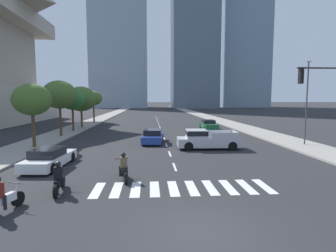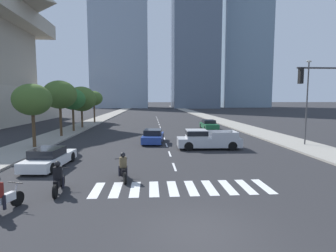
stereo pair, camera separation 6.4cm
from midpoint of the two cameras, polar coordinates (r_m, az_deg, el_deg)
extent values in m
plane|color=#28282B|center=(9.11, 6.61, -22.12)|extent=(800.00, 800.00, 0.00)
cube|color=gray|center=(40.59, 16.03, -0.33)|extent=(4.00, 260.00, 0.15)
cube|color=gray|center=(39.65, -19.89, -0.60)|extent=(4.00, 260.00, 0.15)
cube|color=silver|center=(13.13, -15.28, -13.32)|extent=(0.45, 2.20, 0.01)
cube|color=silver|center=(12.99, -11.28, -13.44)|extent=(0.45, 2.20, 0.01)
cube|color=silver|center=(12.91, -7.20, -13.50)|extent=(0.45, 2.20, 0.01)
cube|color=silver|center=(12.89, -3.09, -13.49)|extent=(0.45, 2.20, 0.01)
cube|color=silver|center=(12.93, 1.02, -13.41)|extent=(0.45, 2.20, 0.01)
cube|color=silver|center=(13.04, 5.07, -13.27)|extent=(0.45, 2.20, 0.01)
cube|color=silver|center=(13.21, 9.03, -13.07)|extent=(0.45, 2.20, 0.01)
cube|color=silver|center=(13.43, 12.87, -12.82)|extent=(0.45, 2.20, 0.01)
cube|color=silver|center=(13.71, 16.56, -12.53)|extent=(0.45, 2.20, 0.01)
cube|color=silver|center=(14.04, 20.08, -12.20)|extent=(0.45, 2.20, 0.01)
cube|color=silver|center=(16.79, 1.35, -8.89)|extent=(0.14, 2.00, 0.01)
cube|color=silver|center=(20.67, 0.30, -6.08)|extent=(0.14, 2.00, 0.01)
cube|color=silver|center=(24.58, -0.40, -4.16)|extent=(0.14, 2.00, 0.01)
cube|color=silver|center=(28.52, -0.91, -2.77)|extent=(0.14, 2.00, 0.01)
cube|color=silver|center=(32.48, -1.30, -1.72)|extent=(0.14, 2.00, 0.01)
cube|color=silver|center=(36.45, -1.60, -0.90)|extent=(0.14, 2.00, 0.01)
cube|color=silver|center=(40.42, -1.84, -0.24)|extent=(0.14, 2.00, 0.01)
cube|color=silver|center=(44.39, -2.04, 0.31)|extent=(0.14, 2.00, 0.01)
cube|color=silver|center=(48.38, -2.21, 0.76)|extent=(0.14, 2.00, 0.01)
cube|color=silver|center=(52.36, -2.35, 1.14)|extent=(0.14, 2.00, 0.01)
cube|color=silver|center=(56.35, -2.47, 1.47)|extent=(0.14, 2.00, 0.01)
cube|color=silver|center=(60.33, -2.57, 1.76)|extent=(0.14, 2.00, 0.01)
cube|color=silver|center=(64.32, -2.66, 2.01)|extent=(0.14, 2.00, 0.01)
cylinder|color=black|center=(13.96, -22.06, -11.11)|extent=(0.19, 0.61, 0.60)
cylinder|color=black|center=(12.61, -23.42, -12.99)|extent=(0.19, 0.61, 0.60)
cube|color=black|center=(13.22, -22.74, -11.09)|extent=(0.35, 1.18, 0.32)
cylinder|color=#B2B2B7|center=(13.79, -22.19, -10.03)|extent=(0.09, 0.32, 0.67)
cylinder|color=black|center=(13.74, -22.21, -8.49)|extent=(0.70, 0.11, 0.04)
cube|color=black|center=(13.01, -22.91, -9.38)|extent=(0.38, 0.28, 0.55)
sphere|color=black|center=(12.91, -22.98, -7.64)|extent=(0.26, 0.26, 0.26)
cylinder|color=black|center=(13.28, -23.50, -11.28)|extent=(0.13, 0.13, 0.55)
cylinder|color=black|center=(13.20, -21.95, -11.32)|extent=(0.13, 0.13, 0.55)
cylinder|color=black|center=(15.15, -10.19, -9.44)|extent=(0.25, 0.61, 0.60)
cylinder|color=black|center=(13.63, -9.40, -11.17)|extent=(0.25, 0.61, 0.60)
cube|color=black|center=(14.33, -9.83, -9.41)|extent=(0.49, 1.29, 0.32)
cylinder|color=#B2B2B7|center=(14.98, -10.16, -8.43)|extent=(0.13, 0.32, 0.67)
cylinder|color=black|center=(14.94, -10.21, -7.01)|extent=(0.69, 0.19, 0.04)
cube|color=brown|center=(14.12, -9.81, -7.82)|extent=(0.40, 0.31, 0.55)
sphere|color=black|center=(14.04, -9.84, -6.21)|extent=(0.26, 0.26, 0.26)
cylinder|color=black|center=(14.32, -10.55, -9.64)|extent=(0.14, 0.14, 0.55)
cylinder|color=black|center=(14.36, -9.10, -9.57)|extent=(0.14, 0.14, 0.55)
cylinder|color=black|center=(12.44, -30.00, -13.56)|extent=(0.30, 0.61, 0.60)
cube|color=silver|center=(11.86, -32.75, -13.54)|extent=(0.60, 1.26, 0.32)
cylinder|color=#B2B2B7|center=(12.28, -30.40, -12.36)|extent=(0.16, 0.32, 0.67)
cylinder|color=black|center=(12.21, -30.33, -10.65)|extent=(0.68, 0.25, 0.04)
cylinder|color=black|center=(11.75, -32.12, -13.94)|extent=(0.15, 0.15, 0.55)
cube|color=#B7BABF|center=(22.94, 8.77, -3.45)|extent=(5.46, 2.10, 0.75)
cube|color=#B7BABF|center=(22.65, 6.12, -1.68)|extent=(1.78, 1.83, 0.70)
cube|color=black|center=(22.64, 6.12, -1.47)|extent=(1.80, 1.87, 0.39)
cube|color=#B7BABF|center=(22.21, 12.27, -2.13)|extent=(2.27, 0.15, 0.55)
cube|color=#B7BABF|center=(23.99, 11.16, -1.52)|extent=(2.27, 0.15, 0.55)
cube|color=#B7BABF|center=(23.40, 14.39, -1.78)|extent=(0.14, 1.86, 0.55)
cylinder|color=black|center=(21.85, 4.45, -4.44)|extent=(0.77, 0.28, 0.76)
cylinder|color=black|center=(23.54, 3.96, -3.69)|extent=(0.77, 0.28, 0.76)
cylinder|color=black|center=(22.58, 13.78, -4.26)|extent=(0.77, 0.28, 0.76)
cylinder|color=black|center=(24.21, 12.66, -3.55)|extent=(0.77, 0.28, 0.76)
cube|color=silver|center=(18.25, -24.45, -6.76)|extent=(2.16, 4.66, 0.58)
cube|color=black|center=(17.95, -24.84, -5.22)|extent=(1.74, 2.16, 0.50)
cylinder|color=black|center=(19.98, -24.65, -6.10)|extent=(0.27, 0.66, 0.64)
cylinder|color=black|center=(19.35, -20.32, -6.31)|extent=(0.27, 0.66, 0.64)
cylinder|color=black|center=(17.33, -29.05, -8.08)|extent=(0.27, 0.66, 0.64)
cylinder|color=black|center=(16.59, -24.18, -8.45)|extent=(0.27, 0.66, 0.64)
cube|color=navy|center=(25.90, -3.34, -2.56)|extent=(2.31, 4.70, 0.67)
cube|color=black|center=(25.59, -3.40, -1.33)|extent=(1.84, 2.20, 0.51)
cylinder|color=black|center=(27.53, -4.80, -2.44)|extent=(0.28, 0.66, 0.64)
cylinder|color=black|center=(27.39, -1.30, -2.46)|extent=(0.28, 0.66, 0.64)
cylinder|color=black|center=(24.50, -5.63, -3.47)|extent=(0.28, 0.66, 0.64)
cylinder|color=black|center=(24.34, -1.69, -3.51)|extent=(0.28, 0.66, 0.64)
cube|color=#1E6038|center=(38.18, 8.80, 0.07)|extent=(1.91, 4.72, 0.66)
cube|color=black|center=(38.35, 8.74, 0.96)|extent=(1.68, 2.13, 0.48)
cylinder|color=black|center=(36.85, 10.65, -0.43)|extent=(0.22, 0.64, 0.64)
cylinder|color=black|center=(36.46, 8.03, -0.45)|extent=(0.22, 0.64, 0.64)
cylinder|color=black|center=(39.94, 9.50, 0.07)|extent=(0.22, 0.64, 0.64)
cylinder|color=black|center=(39.58, 7.08, 0.05)|extent=(0.22, 0.64, 0.64)
cylinder|color=#333335|center=(18.22, 32.60, 10.58)|extent=(4.61, 0.10, 0.10)
cube|color=black|center=(17.06, 26.89, 9.73)|extent=(0.20, 0.28, 0.90)
sphere|color=red|center=(17.08, 26.94, 10.73)|extent=(0.18, 0.18, 0.18)
sphere|color=orange|center=(17.06, 26.89, 9.73)|extent=(0.18, 0.18, 0.18)
sphere|color=green|center=(17.04, 26.85, 8.73)|extent=(0.18, 0.18, 0.18)
cylinder|color=#3F3F42|center=(26.94, 27.89, 4.26)|extent=(0.12, 0.12, 7.40)
ellipsoid|color=beige|center=(27.14, 28.28, 12.30)|extent=(0.50, 0.24, 0.20)
cylinder|color=#4C3823|center=(25.42, -27.30, -0.93)|extent=(0.28, 0.28, 2.83)
ellipsoid|color=#426028|center=(25.27, -27.58, 5.12)|extent=(3.18, 3.18, 2.70)
cylinder|color=#4C3823|center=(31.83, -22.43, 0.81)|extent=(0.28, 0.28, 3.16)
ellipsoid|color=#426028|center=(31.73, -22.64, 6.32)|extent=(3.69, 3.69, 3.14)
cylinder|color=#4C3823|center=(36.43, -20.04, 1.23)|extent=(0.28, 0.28, 2.85)
ellipsoid|color=#2D662D|center=(36.33, -20.19, 5.51)|extent=(3.24, 3.24, 2.75)
cylinder|color=#4C3823|center=(40.67, -18.33, 1.47)|extent=(0.28, 0.28, 2.48)
ellipsoid|color=#426028|center=(40.57, -18.47, 5.62)|extent=(4.25, 4.25, 3.62)
cylinder|color=#4C3823|center=(49.00, -15.88, 2.60)|extent=(0.28, 0.28, 3.10)
ellipsoid|color=#426028|center=(48.93, -15.97, 5.84)|extent=(3.05, 3.05, 2.59)
camera|label=1|loc=(0.03, -90.08, -0.01)|focal=27.97mm
camera|label=2|loc=(0.03, 89.92, 0.01)|focal=27.97mm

